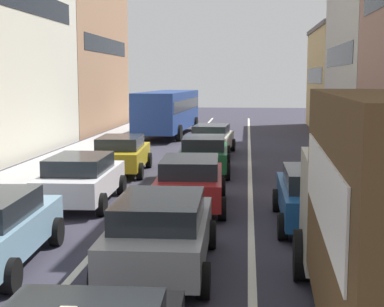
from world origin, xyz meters
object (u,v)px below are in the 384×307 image
Objects in this scene: bus_mid_queue_primary at (168,109)px; coupe_centre_lane_fourth at (204,154)px; sedan_right_lane_behind_truck at (316,195)px; hatchback_centre_lane_third at (190,181)px; sedan_left_lane_third at (81,178)px; sedan_centre_lane_fifth at (212,139)px; sedan_centre_lane_second at (161,231)px; sedan_left_lane_fourth at (121,153)px.

coupe_centre_lane_fourth is at bearing -163.89° from bus_mid_queue_primary.
hatchback_centre_lane_third is at bearing 64.03° from sedan_right_lane_behind_truck.
coupe_centre_lane_fourth is (3.23, 5.90, 0.00)m from sedan_left_lane_third.
sedan_left_lane_third is at bearing 74.69° from sedan_right_lane_behind_truck.
bus_mid_queue_primary is (-3.48, 14.82, 0.96)m from coupe_centre_lane_fourth.
coupe_centre_lane_fourth is at bearing -30.51° from sedan_left_lane_third.
hatchback_centre_lane_third is at bearing 178.67° from coupe_centre_lane_fourth.
sedan_centre_lane_second is at bearing -176.24° from sedan_centre_lane_fifth.
coupe_centre_lane_fourth is 8.48m from sedan_right_lane_behind_truck.
sedan_centre_lane_second is 1.00× the size of coupe_centre_lane_fourth.
sedan_left_lane_fourth is (-3.33, 5.86, 0.00)m from hatchback_centre_lane_third.
sedan_centre_lane_fifth is (-0.08, 17.28, 0.00)m from sedan_centre_lane_second.
sedan_centre_lane_second is 0.41× the size of bus_mid_queue_primary.
hatchback_centre_lane_third is at bearing -1.60° from sedan_centre_lane_second.
hatchback_centre_lane_third and sedan_left_lane_third have the same top height.
sedan_left_lane_third is at bearing 84.20° from hatchback_centre_lane_third.
bus_mid_queue_primary is (-3.49, 26.38, 0.96)m from sedan_centre_lane_second.
sedan_left_lane_third is 0.99× the size of sedan_left_lane_fourth.
sedan_left_lane_fourth is at bearing 27.05° from hatchback_centre_lane_third.
hatchback_centre_lane_third is (0.04, 5.47, 0.00)m from sedan_centre_lane_second.
sedan_left_lane_fourth is 0.41× the size of bus_mid_queue_primary.
sedan_left_lane_fourth is 1.02× the size of sedan_right_lane_behind_truck.
sedan_left_lane_fourth is 1.00× the size of sedan_centre_lane_fifth.
sedan_left_lane_fourth is at bearing 15.02° from sedan_centre_lane_second.
sedan_centre_lane_second and hatchback_centre_lane_third have the same top height.
sedan_left_lane_fourth is at bearing 92.11° from coupe_centre_lane_fourth.
sedan_centre_lane_second is 1.00× the size of sedan_left_lane_third.
coupe_centre_lane_fourth is at bearing 24.15° from sedan_right_lane_behind_truck.
sedan_left_lane_third is at bearing 177.20° from sedan_left_lane_fourth.
hatchback_centre_lane_third is 11.81m from sedan_centre_lane_fifth.
sedan_left_lane_third is 0.41× the size of bus_mid_queue_primary.
bus_mid_queue_primary reaches higher than sedan_centre_lane_second.
bus_mid_queue_primary is (-3.53, 20.91, 0.96)m from hatchback_centre_lane_third.
hatchback_centre_lane_third is 6.08m from coupe_centre_lane_fourth.
sedan_centre_lane_fifth is 9.77m from bus_mid_queue_primary.
sedan_left_lane_third is 12.05m from sedan_centre_lane_fifth.
sedan_centre_lane_fifth is at bearing -31.66° from sedan_left_lane_fourth.
sedan_right_lane_behind_truck is (6.68, -1.85, 0.00)m from sedan_left_lane_third.
coupe_centre_lane_fourth is 0.99× the size of sedan_left_lane_fourth.
sedan_centre_lane_second is 26.62m from bus_mid_queue_primary.
bus_mid_queue_primary reaches higher than hatchback_centre_lane_third.
sedan_centre_lane_fifth is 13.92m from sedan_right_lane_behind_truck.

